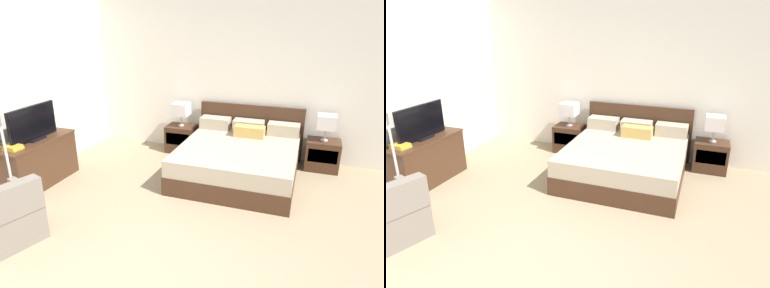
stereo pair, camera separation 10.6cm
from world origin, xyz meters
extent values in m
cube|color=silver|center=(0.00, 3.98, 1.42)|extent=(6.42, 0.06, 2.84)
cube|color=silver|center=(-2.64, 1.68, 1.42)|extent=(0.06, 5.75, 2.84)
cube|color=#422819|center=(0.42, 2.90, 0.14)|extent=(1.77, 1.92, 0.28)
cube|color=tan|center=(0.42, 2.90, 0.40)|extent=(1.75, 1.90, 0.24)
cube|color=#422819|center=(0.42, 3.89, 0.48)|extent=(1.84, 0.05, 0.95)
cube|color=tan|center=(-0.17, 3.69, 0.62)|extent=(0.52, 0.28, 0.20)
cube|color=tan|center=(0.42, 3.69, 0.62)|extent=(0.52, 0.28, 0.20)
cube|color=tan|center=(1.02, 3.69, 0.62)|extent=(0.52, 0.28, 0.20)
cube|color=tan|center=(0.49, 3.42, 0.61)|extent=(0.50, 0.22, 0.18)
cube|color=#422819|center=(-0.83, 3.69, 0.25)|extent=(0.53, 0.41, 0.50)
cube|color=black|center=(-0.83, 3.48, 0.30)|extent=(0.45, 0.01, 0.22)
cube|color=#422819|center=(1.68, 3.69, 0.25)|extent=(0.53, 0.41, 0.50)
cube|color=black|center=(1.68, 3.48, 0.30)|extent=(0.45, 0.01, 0.22)
cylinder|color=#B7B7BC|center=(-0.83, 3.69, 0.51)|extent=(0.11, 0.11, 0.02)
cylinder|color=#B7B7BC|center=(-0.83, 3.69, 0.62)|extent=(0.02, 0.02, 0.19)
cube|color=silver|center=(-0.83, 3.69, 0.82)|extent=(0.29, 0.29, 0.23)
cylinder|color=#B7B7BC|center=(1.68, 3.69, 0.51)|extent=(0.11, 0.11, 0.02)
cylinder|color=#B7B7BC|center=(1.68, 3.69, 0.62)|extent=(0.02, 0.02, 0.19)
cube|color=silver|center=(1.68, 3.69, 0.82)|extent=(0.29, 0.29, 0.23)
cube|color=#422819|center=(-2.36, 1.70, 0.35)|extent=(0.45, 1.20, 0.70)
cube|color=#482C1C|center=(-2.36, 1.70, 0.69)|extent=(0.47, 1.24, 0.02)
cube|color=black|center=(-2.36, 1.70, 0.71)|extent=(0.18, 0.27, 0.02)
cube|color=black|center=(-2.36, 1.70, 0.96)|extent=(0.04, 0.87, 0.50)
cube|color=black|center=(-2.34, 1.70, 0.96)|extent=(0.01, 0.85, 0.47)
cube|color=gold|center=(-2.35, 1.28, 0.72)|extent=(0.26, 0.19, 0.03)
cube|color=gold|center=(-2.36, 1.28, 0.75)|extent=(0.25, 0.19, 0.03)
cube|color=#70665B|center=(-1.70, 0.40, 0.20)|extent=(0.86, 0.86, 0.40)
cube|color=#70665B|center=(-1.44, 0.32, 0.58)|extent=(0.36, 0.70, 0.36)
cube|color=#70665B|center=(-1.61, 0.68, 0.49)|extent=(0.62, 0.28, 0.18)
cylinder|color=#B7B7BC|center=(-2.13, 0.98, 0.01)|extent=(0.28, 0.28, 0.02)
cylinder|color=#B7B7BC|center=(-2.13, 0.98, 0.69)|extent=(0.03, 0.03, 1.33)
camera|label=1|loc=(1.40, -2.00, 2.36)|focal=32.00mm
camera|label=2|loc=(1.49, -1.96, 2.36)|focal=32.00mm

